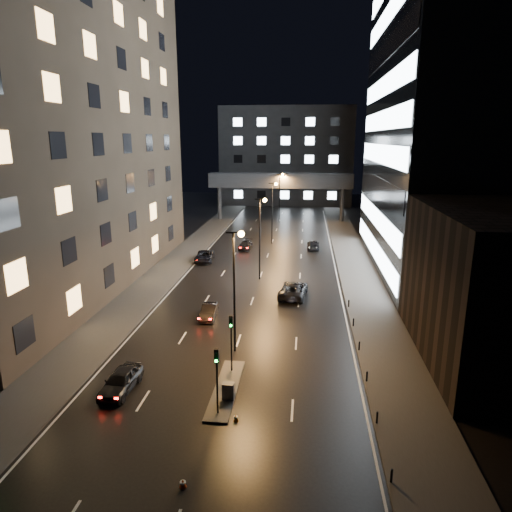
# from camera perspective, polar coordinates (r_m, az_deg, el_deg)

# --- Properties ---
(ground) EXTENTS (160.00, 160.00, 0.00)m
(ground) POSITION_cam_1_polar(r_m,az_deg,el_deg) (68.55, 1.48, 0.08)
(ground) COLOR black
(ground) RESTS_ON ground
(sidewalk_left) EXTENTS (5.00, 110.00, 0.15)m
(sidewalk_left) POSITION_cam_1_polar(r_m,az_deg,el_deg) (65.99, -9.78, -0.64)
(sidewalk_left) COLOR #383533
(sidewalk_left) RESTS_ON ground
(sidewalk_right) EXTENTS (5.00, 110.00, 0.15)m
(sidewalk_right) POSITION_cam_1_polar(r_m,az_deg,el_deg) (63.86, 12.34, -1.28)
(sidewalk_right) COLOR #383533
(sidewalk_right) RESTS_ON ground
(building_left) EXTENTS (15.00, 48.00, 40.00)m
(building_left) POSITION_cam_1_polar(r_m,az_deg,el_deg) (57.53, -23.87, 16.24)
(building_left) COLOR #2D2319
(building_left) RESTS_ON ground
(building_right_low) EXTENTS (10.00, 18.00, 12.00)m
(building_right_low) POSITION_cam_1_polar(r_m,az_deg,el_deg) (39.60, 27.49, -3.42)
(building_right_low) COLOR black
(building_right_low) RESTS_ON ground
(building_right_glass) EXTENTS (20.00, 36.00, 45.00)m
(building_right_glass) POSITION_cam_1_polar(r_m,az_deg,el_deg) (65.37, 24.90, 18.00)
(building_right_glass) COLOR black
(building_right_glass) RESTS_ON ground
(building_far) EXTENTS (34.00, 14.00, 25.00)m
(building_far) POSITION_cam_1_polar(r_m,az_deg,el_deg) (124.37, 3.84, 12.36)
(building_far) COLOR #333335
(building_far) RESTS_ON ground
(skybridge) EXTENTS (30.00, 3.00, 10.00)m
(skybridge) POSITION_cam_1_polar(r_m,az_deg,el_deg) (96.71, 3.04, 9.30)
(skybridge) COLOR #333335
(skybridge) RESTS_ON ground
(median_island) EXTENTS (1.60, 8.00, 0.15)m
(median_island) POSITION_cam_1_polar(r_m,az_deg,el_deg) (33.30, -3.77, -16.21)
(median_island) COLOR #383533
(median_island) RESTS_ON ground
(traffic_signal_near) EXTENTS (0.28, 0.34, 4.40)m
(traffic_signal_near) POSITION_cam_1_polar(r_m,az_deg,el_deg) (34.09, -3.12, -9.72)
(traffic_signal_near) COLOR black
(traffic_signal_near) RESTS_ON median_island
(traffic_signal_far) EXTENTS (0.28, 0.34, 4.40)m
(traffic_signal_far) POSITION_cam_1_polar(r_m,az_deg,el_deg) (29.24, -4.92, -14.10)
(traffic_signal_far) COLOR black
(traffic_signal_far) RESTS_ON median_island
(bollard_row) EXTENTS (0.12, 25.12, 0.90)m
(bollard_row) POSITION_cam_1_polar(r_m,az_deg,el_deg) (36.94, 13.20, -12.65)
(bollard_row) COLOR black
(bollard_row) RESTS_ON ground
(streetlight_near) EXTENTS (1.45, 0.50, 10.15)m
(streetlight_near) POSITION_cam_1_polar(r_m,az_deg,el_deg) (36.16, -2.51, -2.51)
(streetlight_near) COLOR black
(streetlight_near) RESTS_ON ground
(streetlight_mid_a) EXTENTS (1.45, 0.50, 10.15)m
(streetlight_mid_a) POSITION_cam_1_polar(r_m,az_deg,el_deg) (55.44, 0.63, 3.51)
(streetlight_mid_a) COLOR black
(streetlight_mid_a) RESTS_ON ground
(streetlight_mid_b) EXTENTS (1.45, 0.50, 10.15)m
(streetlight_mid_b) POSITION_cam_1_polar(r_m,az_deg,el_deg) (75.10, 2.16, 6.40)
(streetlight_mid_b) COLOR black
(streetlight_mid_b) RESTS_ON ground
(streetlight_far) EXTENTS (1.45, 0.50, 10.15)m
(streetlight_far) POSITION_cam_1_polar(r_m,az_deg,el_deg) (94.90, 3.05, 8.09)
(streetlight_far) COLOR black
(streetlight_far) RESTS_ON ground
(car_away_a) EXTENTS (2.06, 4.60, 1.54)m
(car_away_a) POSITION_cam_1_polar(r_m,az_deg,el_deg) (34.08, -16.54, -14.72)
(car_away_a) COLOR black
(car_away_a) RESTS_ON ground
(car_away_b) EXTENTS (1.53, 4.05, 1.32)m
(car_away_b) POSITION_cam_1_polar(r_m,az_deg,el_deg) (45.14, -5.87, -6.90)
(car_away_b) COLOR black
(car_away_b) RESTS_ON ground
(car_away_c) EXTENTS (2.88, 5.44, 1.46)m
(car_away_c) POSITION_cam_1_polar(r_m,az_deg,el_deg) (65.46, -6.47, -0.05)
(car_away_c) COLOR black
(car_away_c) RESTS_ON ground
(car_away_d) EXTENTS (1.99, 4.55, 1.30)m
(car_away_d) POSITION_cam_1_polar(r_m,az_deg,el_deg) (72.26, -1.32, 1.37)
(car_away_d) COLOR black
(car_away_d) RESTS_ON ground
(car_toward_a) EXTENTS (3.41, 6.18, 1.64)m
(car_toward_a) POSITION_cam_1_polar(r_m,az_deg,el_deg) (50.85, 4.70, -4.19)
(car_toward_a) COLOR black
(car_toward_a) RESTS_ON ground
(car_toward_b) EXTENTS (1.91, 4.64, 1.34)m
(car_toward_b) POSITION_cam_1_polar(r_m,az_deg,el_deg) (72.97, 7.17, 1.40)
(car_toward_b) COLOR black
(car_toward_b) RESTS_ON ground
(utility_cabinet) EXTENTS (0.80, 0.54, 1.14)m
(utility_cabinet) POSITION_cam_1_polar(r_m,az_deg,el_deg) (31.77, -3.48, -16.49)
(utility_cabinet) COLOR #444446
(utility_cabinet) RESTS_ON median_island
(cone_a) EXTENTS (0.50, 0.50, 0.44)m
(cone_a) POSITION_cam_1_polar(r_m,az_deg,el_deg) (25.92, -9.13, -26.24)
(cone_a) COLOR #D83D0B
(cone_a) RESTS_ON ground
(cone_b) EXTENTS (0.41, 0.41, 0.49)m
(cone_b) POSITION_cam_1_polar(r_m,az_deg,el_deg) (30.06, -2.53, -19.54)
(cone_b) COLOR orange
(cone_b) RESTS_ON ground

